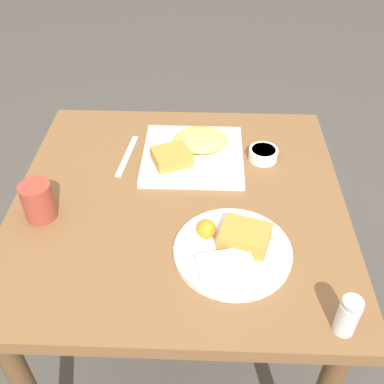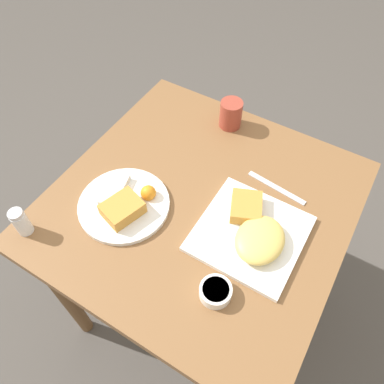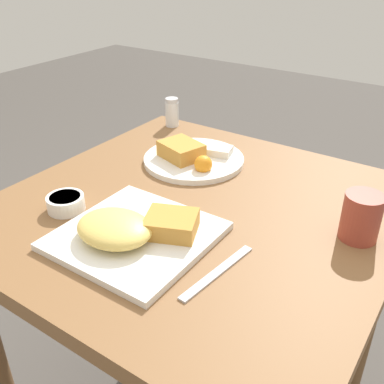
{
  "view_description": "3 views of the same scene",
  "coord_description": "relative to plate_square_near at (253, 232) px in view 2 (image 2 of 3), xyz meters",
  "views": [
    {
      "loc": [
        -0.06,
        0.82,
        1.51
      ],
      "look_at": [
        -0.03,
        0.0,
        0.79
      ],
      "focal_mm": 42.0,
      "sensor_mm": 36.0,
      "label": 1
    },
    {
      "loc": [
        -0.54,
        -0.3,
        1.64
      ],
      "look_at": [
        -0.01,
        0.02,
        0.81
      ],
      "focal_mm": 35.0,
      "sensor_mm": 36.0,
      "label": 2
    },
    {
      "loc": [
        0.46,
        -0.69,
        1.27
      ],
      "look_at": [
        -0.01,
        0.0,
        0.79
      ],
      "focal_mm": 42.0,
      "sensor_mm": 36.0,
      "label": 3
    }
  ],
  "objects": [
    {
      "name": "ground_plane",
      "position": [
        0.03,
        0.18,
        -0.79
      ],
      "size": [
        8.0,
        8.0,
        0.0
      ],
      "primitive_type": "plane",
      "color": "#4C4742"
    },
    {
      "name": "dining_table",
      "position": [
        0.03,
        0.18,
        -0.13
      ],
      "size": [
        0.82,
        0.81,
        0.77
      ],
      "color": "brown",
      "rests_on": "ground_plane"
    },
    {
      "name": "plate_square_near",
      "position": [
        0.0,
        0.0,
        0.0
      ],
      "size": [
        0.27,
        0.27,
        0.06
      ],
      "color": "white",
      "rests_on": "dining_table"
    },
    {
      "name": "plate_oval_far",
      "position": [
        -0.1,
        0.35,
        -0.01
      ],
      "size": [
        0.26,
        0.26,
        0.05
      ],
      "color": "white",
      "rests_on": "dining_table"
    },
    {
      "name": "sauce_ramekin",
      "position": [
        -0.19,
        0.01,
        -0.0
      ],
      "size": [
        0.08,
        0.08,
        0.03
      ],
      "color": "white",
      "rests_on": "dining_table"
    },
    {
      "name": "salt_shaker",
      "position": [
        -0.3,
        0.53,
        0.02
      ],
      "size": [
        0.04,
        0.04,
        0.09
      ],
      "color": "white",
      "rests_on": "dining_table"
    },
    {
      "name": "butter_knife",
      "position": [
        0.18,
        0.01,
        -0.02
      ],
      "size": [
        0.04,
        0.19,
        0.0
      ],
      "rotation": [
        0.0,
        0.0,
        1.45
      ],
      "color": "silver",
      "rests_on": "dining_table"
    },
    {
      "name": "coffee_mug",
      "position": [
        0.35,
        0.25,
        0.03
      ],
      "size": [
        0.07,
        0.07,
        0.09
      ],
      "color": "#9E3D2D",
      "rests_on": "dining_table"
    }
  ]
}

